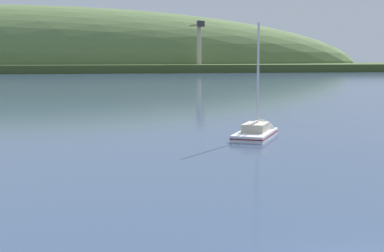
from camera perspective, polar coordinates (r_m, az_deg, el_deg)
far_shoreline_hill at (r=276.46m, az=-17.44°, el=5.42°), size 432.28×126.32×59.91m
dockside_crane at (r=235.98m, az=0.69°, el=8.00°), size 4.56×14.62×21.18m
sailboat_outer_reach at (r=46.66m, az=6.67°, el=-0.79°), size 5.86×7.24×10.40m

